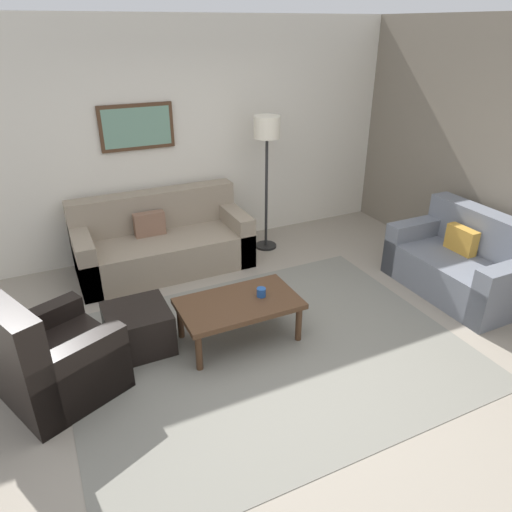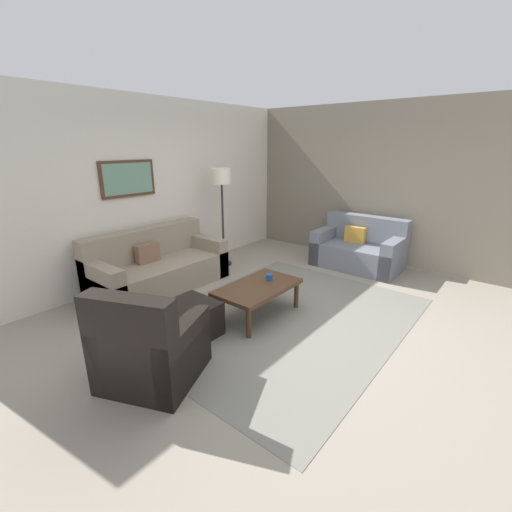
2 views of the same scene
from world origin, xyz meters
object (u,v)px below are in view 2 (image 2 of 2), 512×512
lamp_standing (222,186)px  coffee_table (258,289)px  couch_main (156,268)px  couch_loveseat (360,250)px  framed_artwork (128,179)px  armchair_leather (149,352)px  cup (269,277)px  ottoman (190,320)px

lamp_standing → coffee_table: bearing=-123.6°
couch_main → couch_loveseat: same height
lamp_standing → framed_artwork: framed_artwork is taller
armchair_leather → cup: bearing=1.4°
couch_loveseat → couch_main: bearing=144.7°
framed_artwork → couch_loveseat: bearing=-39.9°
couch_loveseat → ottoman: (-3.50, 0.50, -0.10)m
armchair_leather → couch_main: bearing=52.9°
ottoman → framed_artwork: 2.47m
cup → coffee_table: bearing=178.3°
couch_loveseat → framed_artwork: size_ratio=1.70×
armchair_leather → framed_artwork: (1.34, 2.27, 1.31)m
couch_loveseat → ottoman: 3.53m
lamp_standing → ottoman: bearing=-144.5°
couch_loveseat → lamp_standing: (-1.48, 1.94, 1.11)m
ottoman → cup: cup is taller
couch_main → coffee_table: size_ratio=1.84×
couch_main → ottoman: (-0.64, -1.52, -0.10)m
armchair_leather → cup: (1.86, 0.05, 0.14)m
couch_loveseat → coffee_table: bearing=175.2°
coffee_table → cup: 0.24m
armchair_leather → cup: 1.87m
ottoman → lamp_standing: (2.02, 1.44, 1.21)m
lamp_standing → armchair_leather: bearing=-147.5°
couch_main → coffee_table: 1.82m
armchair_leather → coffee_table: bearing=1.8°
coffee_table → framed_artwork: bearing=97.6°
ottoman → lamp_standing: 2.76m
framed_artwork → lamp_standing: bearing=-19.1°
couch_loveseat → cup: 2.41m
ottoman → lamp_standing: bearing=35.5°
couch_main → armchair_leather: (-1.40, -1.85, 0.01)m
couch_loveseat → armchair_leather: (-4.26, 0.17, 0.01)m
cup → lamp_standing: size_ratio=0.05×
cup → armchair_leather: bearing=-178.6°
couch_main → coffee_table: bearing=-82.5°
ottoman → coffee_table: 0.94m
cup → framed_artwork: 2.56m
lamp_standing → couch_loveseat: bearing=-52.7°
couch_loveseat → lamp_standing: 2.68m
coffee_table → framed_artwork: framed_artwork is taller
framed_artwork → cup: bearing=-76.9°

